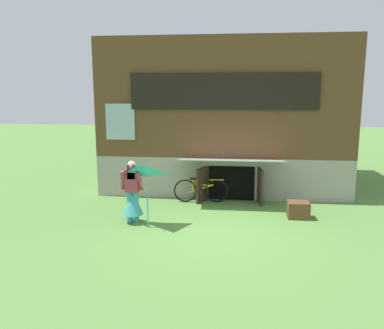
# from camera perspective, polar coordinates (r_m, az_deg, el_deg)

# --- Properties ---
(ground_plane) EXTENTS (60.00, 60.00, 0.00)m
(ground_plane) POSITION_cam_1_polar(r_m,az_deg,el_deg) (9.28, 3.69, -10.08)
(ground_plane) COLOR #56843D
(log_house) EXTENTS (7.91, 6.53, 4.92)m
(log_house) POSITION_cam_1_polar(r_m,az_deg,el_deg) (14.41, 4.89, 7.29)
(log_house) COLOR #9E998E
(log_house) RESTS_ON ground_plane
(person) EXTENTS (0.61, 0.52, 1.60)m
(person) POSITION_cam_1_polar(r_m,az_deg,el_deg) (9.93, -8.70, -4.72)
(person) COLOR teal
(person) RESTS_ON ground_plane
(kite) EXTENTS (0.91, 1.03, 1.46)m
(kite) POSITION_cam_1_polar(r_m,az_deg,el_deg) (9.17, -7.45, -2.40)
(kite) COLOR #2DB2CC
(kite) RESTS_ON ground_plane
(bicycle_yellow) EXTENTS (1.63, 0.17, 0.75)m
(bicycle_yellow) POSITION_cam_1_polar(r_m,az_deg,el_deg) (11.72, 1.29, -3.80)
(bicycle_yellow) COLOR black
(bicycle_yellow) RESTS_ON ground_plane
(wooden_crate) EXTENTS (0.55, 0.47, 0.44)m
(wooden_crate) POSITION_cam_1_polar(r_m,az_deg,el_deg) (10.69, 15.29, -6.41)
(wooden_crate) COLOR brown
(wooden_crate) RESTS_ON ground_plane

